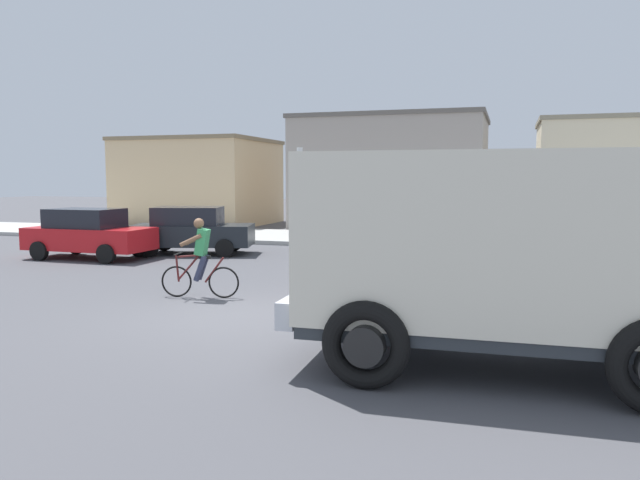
{
  "coord_description": "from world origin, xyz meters",
  "views": [
    {
      "loc": [
        4.86,
        -10.33,
        2.58
      ],
      "look_at": [
        0.86,
        2.5,
        1.2
      ],
      "focal_mm": 34.14,
      "sensor_mm": 36.0,
      "label": 1
    }
  ],
  "objects_px": {
    "traffic_light_pole": "(301,202)",
    "car_far_side": "(464,248)",
    "truck_foreground": "(502,246)",
    "car_white_mid": "(89,233)",
    "pedestrian_near_kerb": "(395,232)",
    "cyclist": "(200,258)",
    "car_red_near": "(192,230)"
  },
  "relations": [
    {
      "from": "car_white_mid",
      "to": "pedestrian_near_kerb",
      "type": "bearing_deg",
      "value": 17.33
    },
    {
      "from": "car_red_near",
      "to": "car_far_side",
      "type": "xyz_separation_m",
      "value": [
        9.21,
        -2.75,
        0.0
      ]
    },
    {
      "from": "truck_foreground",
      "to": "car_white_mid",
      "type": "height_order",
      "value": "truck_foreground"
    },
    {
      "from": "car_far_side",
      "to": "car_white_mid",
      "type": "bearing_deg",
      "value": 176.52
    },
    {
      "from": "car_far_side",
      "to": "pedestrian_near_kerb",
      "type": "height_order",
      "value": "pedestrian_near_kerb"
    },
    {
      "from": "truck_foreground",
      "to": "car_red_near",
      "type": "bearing_deg",
      "value": 135.85
    },
    {
      "from": "pedestrian_near_kerb",
      "to": "truck_foreground",
      "type": "bearing_deg",
      "value": -72.61
    },
    {
      "from": "car_white_mid",
      "to": "truck_foreground",
      "type": "bearing_deg",
      "value": -31.65
    },
    {
      "from": "traffic_light_pole",
      "to": "car_white_mid",
      "type": "distance_m",
      "value": 9.73
    },
    {
      "from": "pedestrian_near_kerb",
      "to": "car_white_mid",
      "type": "bearing_deg",
      "value": -162.67
    },
    {
      "from": "truck_foreground",
      "to": "car_white_mid",
      "type": "xyz_separation_m",
      "value": [
        -12.74,
        7.85,
        -0.85
      ]
    },
    {
      "from": "truck_foreground",
      "to": "cyclist",
      "type": "relative_size",
      "value": 3.19
    },
    {
      "from": "pedestrian_near_kerb",
      "to": "car_far_side",
      "type": "bearing_deg",
      "value": -56.64
    },
    {
      "from": "truck_foreground",
      "to": "car_red_near",
      "type": "xyz_separation_m",
      "value": [
        -10.19,
        9.89,
        -0.85
      ]
    },
    {
      "from": "car_white_mid",
      "to": "pedestrian_near_kerb",
      "type": "distance_m",
      "value": 9.81
    },
    {
      "from": "cyclist",
      "to": "car_red_near",
      "type": "distance_m",
      "value": 7.77
    },
    {
      "from": "car_white_mid",
      "to": "car_red_near",
      "type": "bearing_deg",
      "value": 38.57
    },
    {
      "from": "traffic_light_pole",
      "to": "car_red_near",
      "type": "relative_size",
      "value": 0.74
    },
    {
      "from": "cyclist",
      "to": "car_white_mid",
      "type": "relative_size",
      "value": 0.43
    },
    {
      "from": "traffic_light_pole",
      "to": "car_red_near",
      "type": "xyz_separation_m",
      "value": [
        -6.11,
        6.29,
        -1.25
      ]
    },
    {
      "from": "pedestrian_near_kerb",
      "to": "cyclist",
      "type": "bearing_deg",
      "value": -110.69
    },
    {
      "from": "car_white_mid",
      "to": "car_far_side",
      "type": "distance_m",
      "value": 11.78
    },
    {
      "from": "car_red_near",
      "to": "traffic_light_pole",
      "type": "bearing_deg",
      "value": -45.82
    },
    {
      "from": "traffic_light_pole",
      "to": "car_far_side",
      "type": "bearing_deg",
      "value": 48.83
    },
    {
      "from": "truck_foreground",
      "to": "car_red_near",
      "type": "relative_size",
      "value": 1.27
    },
    {
      "from": "car_red_near",
      "to": "car_white_mid",
      "type": "distance_m",
      "value": 3.26
    },
    {
      "from": "truck_foreground",
      "to": "car_white_mid",
      "type": "bearing_deg",
      "value": 148.35
    },
    {
      "from": "car_white_mid",
      "to": "car_far_side",
      "type": "relative_size",
      "value": 0.93
    },
    {
      "from": "traffic_light_pole",
      "to": "car_white_mid",
      "type": "height_order",
      "value": "traffic_light_pole"
    },
    {
      "from": "traffic_light_pole",
      "to": "pedestrian_near_kerb",
      "type": "bearing_deg",
      "value": 84.44
    },
    {
      "from": "car_far_side",
      "to": "pedestrian_near_kerb",
      "type": "relative_size",
      "value": 2.67
    },
    {
      "from": "car_red_near",
      "to": "car_far_side",
      "type": "height_order",
      "value": "same"
    }
  ]
}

